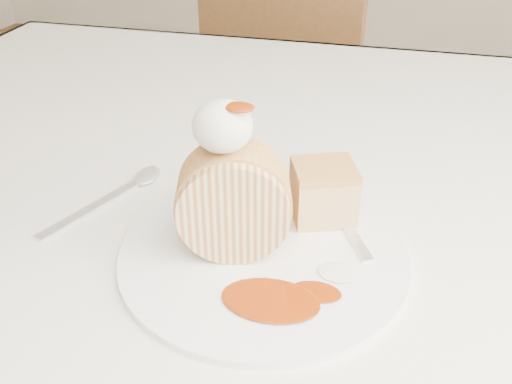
# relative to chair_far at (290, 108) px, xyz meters

# --- Properties ---
(table) EXTENTS (1.40, 0.90, 0.75)m
(table) POSITION_rel_chair_far_xyz_m (0.17, -0.74, 0.18)
(table) COLOR silver
(table) RESTS_ON ground
(chair_far) EXTENTS (0.45, 0.45, 0.84)m
(chair_far) POSITION_rel_chair_far_xyz_m (0.00, 0.00, 0.00)
(chair_far) COLOR brown
(chair_far) RESTS_ON ground
(plate) EXTENTS (0.35, 0.35, 0.01)m
(plate) POSITION_rel_chair_far_xyz_m (0.16, -0.97, 0.28)
(plate) COLOR white
(plate) RESTS_ON table
(roulade_slice) EXTENTS (0.11, 0.08, 0.10)m
(roulade_slice) POSITION_rel_chair_far_xyz_m (0.13, -0.97, 0.33)
(roulade_slice) COLOR beige
(roulade_slice) RESTS_ON plate
(cake_chunk) EXTENTS (0.08, 0.07, 0.05)m
(cake_chunk) POSITION_rel_chair_far_xyz_m (0.20, -0.90, 0.30)
(cake_chunk) COLOR tan
(cake_chunk) RESTS_ON plate
(whipped_cream) EXTENTS (0.05, 0.05, 0.05)m
(whipped_cream) POSITION_rel_chair_far_xyz_m (0.12, -0.96, 0.40)
(whipped_cream) COLOR silver
(whipped_cream) RESTS_ON roulade_slice
(caramel_drizzle) EXTENTS (0.03, 0.02, 0.01)m
(caramel_drizzle) POSITION_rel_chair_far_xyz_m (0.13, -0.97, 0.43)
(caramel_drizzle) COLOR maroon
(caramel_drizzle) RESTS_ON whipped_cream
(caramel_pool) EXTENTS (0.10, 0.08, 0.00)m
(caramel_pool) POSITION_rel_chair_far_xyz_m (0.18, -1.03, 0.28)
(caramel_pool) COLOR maroon
(caramel_pool) RESTS_ON plate
(fork) EXTENTS (0.09, 0.16, 0.00)m
(fork) POSITION_rel_chair_far_xyz_m (0.23, -0.91, 0.28)
(fork) COLOR silver
(fork) RESTS_ON plate
(spoon) EXTENTS (0.08, 0.16, 0.00)m
(spoon) POSITION_rel_chair_far_xyz_m (-0.04, -0.94, 0.27)
(spoon) COLOR silver
(spoon) RESTS_ON table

